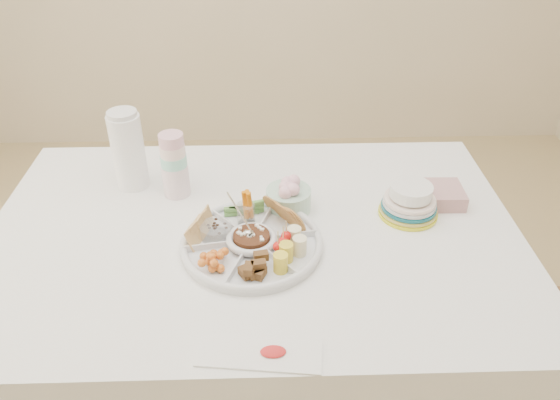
{
  "coord_description": "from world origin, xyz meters",
  "views": [
    {
      "loc": [
        0.04,
        -1.24,
        1.7
      ],
      "look_at": [
        0.08,
        0.02,
        0.85
      ],
      "focal_mm": 35.0,
      "sensor_mm": 36.0,
      "label": 1
    }
  ],
  "objects_px": {
    "dining_table": "(257,323)",
    "plate_stack": "(410,199)",
    "party_tray": "(252,241)",
    "thermos": "(128,149)"
  },
  "relations": [
    {
      "from": "party_tray",
      "to": "thermos",
      "type": "relative_size",
      "value": 1.45
    },
    {
      "from": "plate_stack",
      "to": "dining_table",
      "type": "bearing_deg",
      "value": -172.4
    },
    {
      "from": "party_tray",
      "to": "thermos",
      "type": "xyz_separation_m",
      "value": [
        -0.38,
        0.33,
        0.11
      ]
    },
    {
      "from": "party_tray",
      "to": "thermos",
      "type": "distance_m",
      "value": 0.52
    },
    {
      "from": "thermos",
      "to": "party_tray",
      "type": "bearing_deg",
      "value": -41.07
    },
    {
      "from": "dining_table",
      "to": "party_tray",
      "type": "relative_size",
      "value": 4.0
    },
    {
      "from": "dining_table",
      "to": "plate_stack",
      "type": "distance_m",
      "value": 0.63
    },
    {
      "from": "thermos",
      "to": "plate_stack",
      "type": "xyz_separation_m",
      "value": [
        0.84,
        -0.19,
        -0.07
      ]
    },
    {
      "from": "party_tray",
      "to": "thermos",
      "type": "height_order",
      "value": "thermos"
    },
    {
      "from": "dining_table",
      "to": "plate_stack",
      "type": "bearing_deg",
      "value": 7.6
    }
  ]
}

